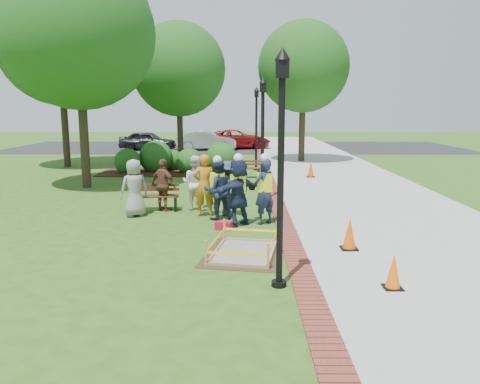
{
  "coord_description": "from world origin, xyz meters",
  "views": [
    {
      "loc": [
        0.59,
        -11.18,
        3.27
      ],
      "look_at": [
        0.5,
        1.2,
        1.0
      ],
      "focal_mm": 35.0,
      "sensor_mm": 36.0,
      "label": 1
    }
  ],
  "objects_px": {
    "cone_front": "(393,272)",
    "lamp_near": "(281,152)",
    "hivis_worker_b": "(264,190)",
    "wet_concrete_pad": "(244,244)",
    "bench_near": "(155,202)",
    "hivis_worker_c": "(218,188)",
    "hivis_worker_a": "(238,190)"
  },
  "relations": [
    {
      "from": "lamp_near",
      "to": "hivis_worker_b",
      "type": "xyz_separation_m",
      "value": [
        -0.07,
        4.68,
        -1.5
      ]
    },
    {
      "from": "hivis_worker_a",
      "to": "hivis_worker_b",
      "type": "xyz_separation_m",
      "value": [
        0.73,
        0.2,
        -0.01
      ]
    },
    {
      "from": "cone_front",
      "to": "hivis_worker_a",
      "type": "relative_size",
      "value": 0.33
    },
    {
      "from": "hivis_worker_a",
      "to": "hivis_worker_b",
      "type": "height_order",
      "value": "hivis_worker_a"
    },
    {
      "from": "lamp_near",
      "to": "hivis_worker_b",
      "type": "bearing_deg",
      "value": 90.89
    },
    {
      "from": "cone_front",
      "to": "lamp_near",
      "type": "relative_size",
      "value": 0.16
    },
    {
      "from": "cone_front",
      "to": "hivis_worker_c",
      "type": "bearing_deg",
      "value": 122.97
    },
    {
      "from": "bench_near",
      "to": "hivis_worker_a",
      "type": "relative_size",
      "value": 0.78
    },
    {
      "from": "cone_front",
      "to": "wet_concrete_pad",
      "type": "bearing_deg",
      "value": 142.55
    },
    {
      "from": "wet_concrete_pad",
      "to": "bench_near",
      "type": "distance_m",
      "value": 5.26
    },
    {
      "from": "hivis_worker_b",
      "to": "bench_near",
      "type": "bearing_deg",
      "value": 153.78
    },
    {
      "from": "hivis_worker_a",
      "to": "wet_concrete_pad",
      "type": "bearing_deg",
      "value": -86.32
    },
    {
      "from": "hivis_worker_a",
      "to": "hivis_worker_c",
      "type": "distance_m",
      "value": 0.96
    },
    {
      "from": "bench_near",
      "to": "lamp_near",
      "type": "distance_m",
      "value": 7.58
    },
    {
      "from": "wet_concrete_pad",
      "to": "hivis_worker_c",
      "type": "bearing_deg",
      "value": 103.22
    },
    {
      "from": "bench_near",
      "to": "hivis_worker_a",
      "type": "xyz_separation_m",
      "value": [
        2.69,
        -1.88,
        0.73
      ]
    },
    {
      "from": "cone_front",
      "to": "hivis_worker_b",
      "type": "height_order",
      "value": "hivis_worker_b"
    },
    {
      "from": "hivis_worker_b",
      "to": "hivis_worker_c",
      "type": "bearing_deg",
      "value": 158.14
    },
    {
      "from": "cone_front",
      "to": "lamp_near",
      "type": "xyz_separation_m",
      "value": [
        -2.05,
        0.13,
        2.16
      ]
    },
    {
      "from": "cone_front",
      "to": "hivis_worker_b",
      "type": "bearing_deg",
      "value": 113.88
    },
    {
      "from": "hivis_worker_b",
      "to": "cone_front",
      "type": "bearing_deg",
      "value": -66.12
    },
    {
      "from": "bench_near",
      "to": "cone_front",
      "type": "distance_m",
      "value": 8.53
    },
    {
      "from": "lamp_near",
      "to": "wet_concrete_pad",
      "type": "bearing_deg",
      "value": 108.29
    },
    {
      "from": "wet_concrete_pad",
      "to": "hivis_worker_c",
      "type": "height_order",
      "value": "hivis_worker_c"
    },
    {
      "from": "wet_concrete_pad",
      "to": "hivis_worker_b",
      "type": "relative_size",
      "value": 1.28
    },
    {
      "from": "bench_near",
      "to": "hivis_worker_a",
      "type": "distance_m",
      "value": 3.36
    },
    {
      "from": "cone_front",
      "to": "hivis_worker_b",
      "type": "xyz_separation_m",
      "value": [
        -2.13,
        4.81,
        0.66
      ]
    },
    {
      "from": "bench_near",
      "to": "hivis_worker_c",
      "type": "xyz_separation_m",
      "value": [
        2.08,
        -1.15,
        0.67
      ]
    },
    {
      "from": "bench_near",
      "to": "wet_concrete_pad",
      "type": "bearing_deg",
      "value": -57.21
    },
    {
      "from": "wet_concrete_pad",
      "to": "lamp_near",
      "type": "relative_size",
      "value": 0.6
    },
    {
      "from": "hivis_worker_a",
      "to": "hivis_worker_b",
      "type": "distance_m",
      "value": 0.76
    },
    {
      "from": "bench_near",
      "to": "hivis_worker_a",
      "type": "height_order",
      "value": "hivis_worker_a"
    }
  ]
}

